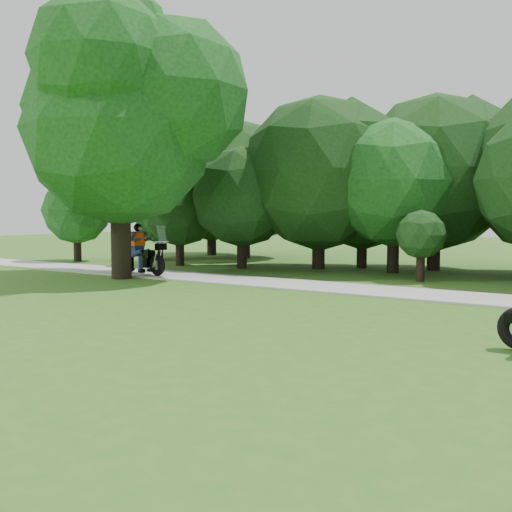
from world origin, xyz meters
The scene contains 4 objects.
ground centered at (0.00, 0.00, 0.00)m, with size 100.00×100.00×0.00m, color #2D641C.
walkway centered at (0.00, 8.00, 0.03)m, with size 60.00×2.20×0.06m, color #9B9B96.
big_tree_west centered at (-10.54, 6.85, 5.76)m, with size 8.64×6.56×9.96m.
touring_motorcycle centered at (-10.63, 7.56, 0.72)m, with size 2.40×0.94×1.83m.
Camera 1 is at (4.00, -7.39, 2.22)m, focal length 40.00 mm.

